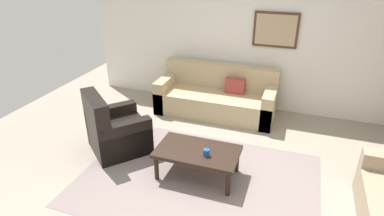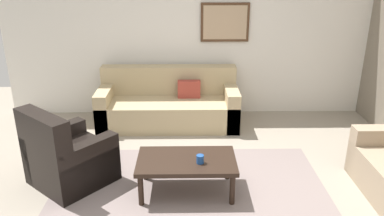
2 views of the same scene
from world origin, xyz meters
name	(u,v)px [view 1 (image 1 of 2)]	position (x,y,z in m)	size (l,w,h in m)	color
ground_plane	(198,179)	(0.00, 0.00, 0.00)	(8.00, 8.00, 0.00)	gray
rear_partition	(243,34)	(0.00, 2.60, 1.40)	(6.00, 0.12, 2.80)	silver
area_rug	(198,179)	(0.00, 0.00, 0.00)	(3.15, 2.22, 0.01)	gray
couch_main	(217,97)	(-0.31, 2.10, 0.30)	(2.17, 0.89, 0.88)	tan
armchair_leather	(114,132)	(-1.44, 0.27, 0.31)	(1.13, 1.13, 0.95)	black
coffee_table	(198,153)	(-0.04, 0.09, 0.36)	(1.10, 0.64, 0.41)	black
cup	(206,153)	(0.11, 0.00, 0.46)	(0.08, 0.08, 0.09)	#1E478C
framed_artwork	(276,30)	(0.59, 2.51, 1.54)	(0.77, 0.04, 0.61)	#472D1C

